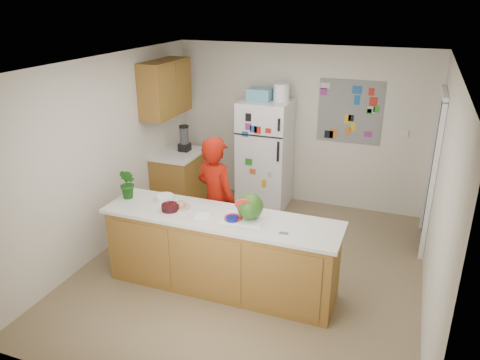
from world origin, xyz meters
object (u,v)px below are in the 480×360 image
at_px(person, 216,201).
at_px(cherry_bowl, 170,207).
at_px(refrigerator, 265,155).
at_px(watermelon, 250,206).

height_order(person, cherry_bowl, person).
xyz_separation_m(refrigerator, cherry_bowl, (-0.33, -2.45, 0.11)).
bearing_deg(refrigerator, cherry_bowl, -97.74).
distance_m(watermelon, cherry_bowl, 0.93).
xyz_separation_m(person, watermelon, (0.62, -0.52, 0.25)).
xyz_separation_m(refrigerator, person, (-0.04, -1.83, -0.03)).
distance_m(refrigerator, person, 1.83).
xyz_separation_m(person, cherry_bowl, (-0.29, -0.62, 0.13)).
relative_size(refrigerator, person, 1.04).
xyz_separation_m(refrigerator, watermelon, (0.58, -2.35, 0.22)).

